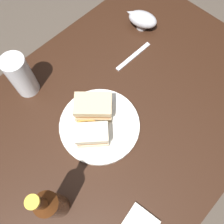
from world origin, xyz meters
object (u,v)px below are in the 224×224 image
object	(u,v)px
plate	(100,125)
fork	(133,56)
sandwich_half_right	(92,135)
pint_glass	(22,78)
gravy_boat	(142,19)
cider_bottle	(52,205)
sandwich_half_left	(93,107)

from	to	relation	value
plate	fork	size ratio (longest dim) A/B	1.52
sandwich_half_right	pint_glass	xyz separation A→B (m)	(-0.03, 0.31, 0.02)
sandwich_half_right	fork	bearing A→B (deg)	20.95
plate	pint_glass	bearing A→B (deg)	104.98
plate	fork	world-z (taller)	plate
gravy_boat	cider_bottle	world-z (taller)	cider_bottle
sandwich_half_left	cider_bottle	size ratio (longest dim) A/B	0.53
pint_glass	gravy_boat	bearing A→B (deg)	-11.26
plate	gravy_boat	world-z (taller)	gravy_boat
gravy_boat	cider_bottle	size ratio (longest dim) A/B	0.52
sandwich_half_left	sandwich_half_right	distance (m)	0.10
sandwich_half_left	gravy_boat	xyz separation A→B (m)	(0.41, 0.14, -0.01)
sandwich_half_left	pint_glass	bearing A→B (deg)	112.00
pint_glass	gravy_boat	distance (m)	0.52
fork	cider_bottle	bearing A→B (deg)	21.92
gravy_boat	cider_bottle	distance (m)	0.76
sandwich_half_right	cider_bottle	world-z (taller)	cider_bottle
cider_bottle	fork	world-z (taller)	cider_bottle
gravy_boat	cider_bottle	xyz separation A→B (m)	(-0.70, -0.29, 0.06)
sandwich_half_right	sandwich_half_left	bearing A→B (deg)	43.97
sandwich_half_right	cider_bottle	size ratio (longest dim) A/B	0.45
cider_bottle	pint_glass	bearing A→B (deg)	64.91
gravy_boat	fork	world-z (taller)	gravy_boat
sandwich_half_left	cider_bottle	bearing A→B (deg)	-152.67
plate	sandwich_half_right	distance (m)	0.07
pint_glass	plate	bearing A→B (deg)	-75.02
plate	sandwich_half_left	bearing A→B (deg)	66.50
sandwich_half_right	gravy_boat	bearing A→B (deg)	23.69
cider_bottle	plate	bearing A→B (deg)	20.59
pint_glass	gravy_boat	size ratio (longest dim) A/B	1.19
sandwich_half_left	sandwich_half_right	xyz separation A→B (m)	(-0.07, -0.07, -0.00)
plate	fork	distance (m)	0.32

